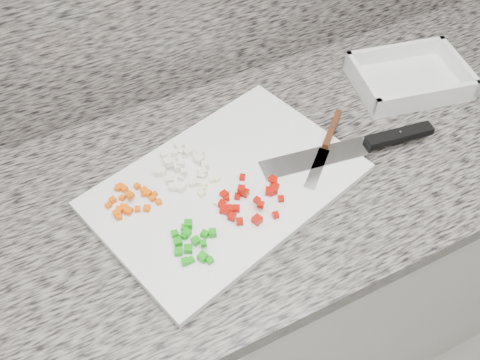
% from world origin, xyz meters
% --- Properties ---
extents(cabinet, '(3.92, 0.62, 0.86)m').
position_xyz_m(cabinet, '(0.00, 1.44, 0.43)').
color(cabinet, silver).
rests_on(cabinet, ground).
extents(countertop, '(3.96, 0.64, 0.04)m').
position_xyz_m(countertop, '(0.00, 1.44, 0.88)').
color(countertop, slate).
rests_on(countertop, cabinet).
extents(cutting_board, '(0.58, 0.46, 0.02)m').
position_xyz_m(cutting_board, '(-0.03, 1.42, 0.91)').
color(cutting_board, white).
rests_on(cutting_board, countertop).
extents(carrot_pile, '(0.10, 0.09, 0.02)m').
position_xyz_m(carrot_pile, '(-0.22, 1.46, 0.92)').
color(carrot_pile, '#EA5705').
rests_on(carrot_pile, cutting_board).
extents(onion_pile, '(0.12, 0.12, 0.02)m').
position_xyz_m(onion_pile, '(-0.10, 1.50, 0.93)').
color(onion_pile, white).
rests_on(onion_pile, cutting_board).
extents(green_pepper_pile, '(0.09, 0.10, 0.02)m').
position_xyz_m(green_pepper_pile, '(-0.15, 1.33, 0.92)').
color(green_pepper_pile, '#11940D').
rests_on(green_pepper_pile, cutting_board).
extents(red_pepper_pile, '(0.14, 0.12, 0.02)m').
position_xyz_m(red_pepper_pile, '(-0.02, 1.36, 0.92)').
color(red_pepper_pile, '#A60B02').
rests_on(red_pepper_pile, cutting_board).
extents(garlic_pile, '(0.06, 0.07, 0.01)m').
position_xyz_m(garlic_pile, '(-0.07, 1.42, 0.92)').
color(garlic_pile, '#F8F1C0').
rests_on(garlic_pile, cutting_board).
extents(chef_knife, '(0.38, 0.10, 0.02)m').
position_xyz_m(chef_knife, '(0.28, 1.38, 0.92)').
color(chef_knife, silver).
rests_on(chef_knife, cutting_board).
extents(paring_knife, '(0.18, 0.16, 0.02)m').
position_xyz_m(paring_knife, '(0.21, 1.43, 0.92)').
color(paring_knife, silver).
rests_on(paring_knife, cutting_board).
extents(tray, '(0.29, 0.23, 0.05)m').
position_xyz_m(tray, '(0.48, 1.51, 0.92)').
color(tray, silver).
rests_on(tray, countertop).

